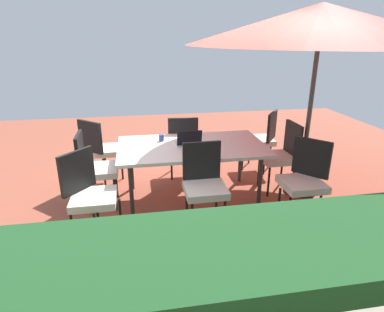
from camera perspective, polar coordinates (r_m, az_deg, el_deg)
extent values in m
cube|color=#9E4C38|center=(4.56, 0.00, -7.24)|extent=(10.00, 10.00, 0.02)
cube|color=silver|center=(4.27, 0.00, 1.65)|extent=(1.91, 1.12, 0.04)
cylinder|color=#333333|center=(4.96, 8.38, -0.49)|extent=(0.05, 0.05, 0.71)
cylinder|color=#333333|center=(4.73, -10.50, -1.67)|extent=(0.05, 0.05, 0.71)
cylinder|color=#333333|center=(4.25, 11.73, -4.37)|extent=(0.05, 0.05, 0.71)
cylinder|color=#333333|center=(3.98, -10.51, -6.05)|extent=(0.05, 0.05, 0.71)
cylinder|color=#4C4C4C|center=(4.58, 19.85, 7.88)|extent=(0.06, 0.06, 2.41)
cone|color=red|center=(4.49, 21.50, 20.61)|extent=(3.26, 3.26, 0.48)
cylinder|color=black|center=(4.95, 18.22, -5.50)|extent=(0.44, 0.44, 0.06)
cube|color=silver|center=(5.07, -1.61, 1.82)|extent=(0.46, 0.46, 0.08)
cube|color=black|center=(4.79, -1.54, 4.02)|extent=(0.44, 0.09, 0.45)
cylinder|color=black|center=(5.34, 0.26, -0.22)|extent=(0.03, 0.03, 0.45)
cylinder|color=black|center=(5.33, -3.60, -0.31)|extent=(0.03, 0.03, 0.45)
cylinder|color=black|center=(5.01, 0.56, -1.67)|extent=(0.03, 0.03, 0.45)
cylinder|color=black|center=(5.00, -3.57, -1.77)|extent=(0.03, 0.03, 0.45)
cube|color=silver|center=(3.66, 2.31, -5.84)|extent=(0.46, 0.46, 0.08)
cube|color=black|center=(3.74, 1.68, -0.80)|extent=(0.44, 0.04, 0.45)
cylinder|color=black|center=(3.61, 0.03, -11.10)|extent=(0.03, 0.03, 0.45)
cylinder|color=black|center=(3.68, 5.65, -10.52)|extent=(0.03, 0.03, 0.45)
cylinder|color=black|center=(3.91, -0.92, -8.38)|extent=(0.03, 0.03, 0.45)
cylinder|color=black|center=(3.98, 4.25, -7.91)|extent=(0.03, 0.03, 0.45)
cube|color=silver|center=(3.99, 18.60, -4.66)|extent=(0.46, 0.46, 0.08)
cube|color=black|center=(4.08, 20.08, -0.26)|extent=(0.32, 0.35, 0.45)
cylinder|color=black|center=(4.01, 14.82, -8.34)|extent=(0.03, 0.03, 0.45)
cylinder|color=black|center=(3.91, 19.67, -9.74)|extent=(0.03, 0.03, 0.45)
cylinder|color=black|center=(4.31, 16.84, -6.44)|extent=(0.03, 0.03, 0.45)
cylinder|color=black|center=(4.21, 21.37, -7.67)|extent=(0.03, 0.03, 0.45)
cube|color=silver|center=(5.04, -15.20, 0.96)|extent=(0.46, 0.46, 0.08)
cube|color=black|center=(4.83, -17.29, 3.21)|extent=(0.35, 0.32, 0.45)
cylinder|color=black|center=(5.13, -12.09, -1.61)|extent=(0.03, 0.03, 0.45)
cylinder|color=black|center=(5.37, -14.87, -0.82)|extent=(0.03, 0.03, 0.45)
cylinder|color=black|center=(4.90, -14.99, -2.93)|extent=(0.03, 0.03, 0.45)
cylinder|color=black|center=(5.15, -17.75, -2.04)|extent=(0.03, 0.03, 0.45)
cube|color=silver|center=(4.32, -15.77, -2.40)|extent=(0.46, 0.46, 0.08)
cube|color=black|center=(4.26, -18.92, 0.73)|extent=(0.04, 0.44, 0.45)
cylinder|color=black|center=(4.25, -13.21, -6.49)|extent=(0.03, 0.03, 0.45)
cylinder|color=black|center=(4.57, -13.02, -4.46)|extent=(0.03, 0.03, 0.45)
cylinder|color=black|center=(4.29, -18.03, -6.72)|extent=(0.03, 0.03, 0.45)
cylinder|color=black|center=(4.61, -17.50, -4.70)|extent=(0.03, 0.03, 0.45)
cube|color=silver|center=(4.72, 14.58, -0.30)|extent=(0.46, 0.46, 0.08)
cube|color=black|center=(4.73, 17.16, 2.87)|extent=(0.05, 0.44, 0.45)
cylinder|color=black|center=(4.90, 11.52, -2.61)|extent=(0.03, 0.03, 0.45)
cylinder|color=black|center=(4.60, 13.18, -4.33)|extent=(0.03, 0.03, 0.45)
cylinder|color=black|center=(5.05, 15.31, -2.27)|extent=(0.03, 0.03, 0.45)
cylinder|color=black|center=(4.75, 17.17, -3.90)|extent=(0.03, 0.03, 0.45)
cube|color=silver|center=(5.43, 11.35, 2.67)|extent=(0.46, 0.46, 0.08)
cube|color=black|center=(5.31, 13.73, 5.06)|extent=(0.29, 0.37, 0.45)
cylinder|color=black|center=(5.72, 9.94, 0.90)|extent=(0.03, 0.03, 0.45)
cylinder|color=black|center=(5.40, 8.79, -0.24)|extent=(0.03, 0.03, 0.45)
cylinder|color=black|center=(5.64, 13.42, 0.33)|extent=(0.03, 0.03, 0.45)
cylinder|color=black|center=(5.31, 12.47, -0.86)|extent=(0.03, 0.03, 0.45)
cube|color=silver|center=(3.62, -16.67, -7.12)|extent=(0.46, 0.46, 0.08)
cube|color=black|center=(3.66, -19.34, -2.54)|extent=(0.32, 0.36, 0.45)
cylinder|color=black|center=(3.53, -16.34, -12.82)|extent=(0.03, 0.03, 0.45)
cylinder|color=black|center=(3.74, -12.30, -10.41)|extent=(0.03, 0.03, 0.45)
cylinder|color=black|center=(3.77, -20.18, -10.98)|extent=(0.03, 0.03, 0.45)
cylinder|color=black|center=(3.97, -16.18, -8.85)|extent=(0.03, 0.03, 0.45)
cube|color=#B7B7BC|center=(4.31, -0.69, 2.23)|extent=(0.32, 0.23, 0.02)
cube|color=black|center=(4.17, -0.43, 3.17)|extent=(0.32, 0.06, 0.20)
cylinder|color=#334C99|center=(4.44, -5.35, 3.18)|extent=(0.07, 0.07, 0.09)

